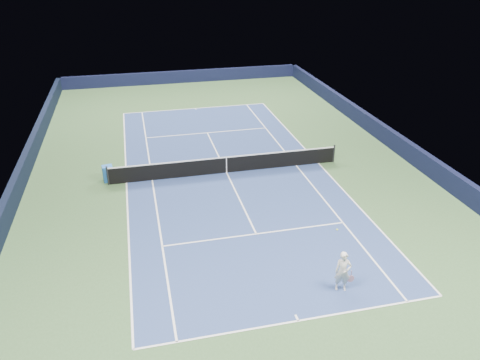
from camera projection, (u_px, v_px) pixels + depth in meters
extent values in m
plane|color=#33522D|center=(227.00, 173.00, 26.16)|extent=(40.00, 40.00, 0.00)
cube|color=black|center=(183.00, 77.00, 43.16)|extent=(22.00, 0.35, 1.10)
cube|color=black|center=(402.00, 147.00, 28.13)|extent=(0.35, 40.00, 1.10)
cube|color=black|center=(18.00, 184.00, 23.69)|extent=(0.35, 40.00, 1.10)
cube|color=navy|center=(227.00, 173.00, 26.16)|extent=(10.97, 23.77, 0.01)
cube|color=white|center=(195.00, 108.00, 36.49)|extent=(10.97, 0.08, 0.00)
cube|color=white|center=(298.00, 321.00, 15.82)|extent=(10.97, 0.08, 0.00)
cube|color=white|center=(318.00, 163.00, 27.28)|extent=(0.08, 23.77, 0.00)
cube|color=white|center=(126.00, 183.00, 25.03)|extent=(0.08, 23.77, 0.00)
cube|color=white|center=(296.00, 165.00, 27.00)|extent=(0.08, 23.77, 0.00)
cube|color=white|center=(152.00, 180.00, 25.31)|extent=(0.08, 23.77, 0.00)
cube|color=white|center=(207.00, 133.00, 31.72)|extent=(8.23, 0.08, 0.00)
cube|color=white|center=(256.00, 234.00, 20.59)|extent=(8.23, 0.08, 0.00)
cube|color=white|center=(227.00, 173.00, 26.15)|extent=(0.08, 12.80, 0.00)
cube|color=white|center=(196.00, 109.00, 36.36)|extent=(0.08, 0.30, 0.00)
cube|color=white|center=(297.00, 318.00, 15.95)|extent=(0.08, 0.30, 0.00)
cylinder|color=black|center=(108.00, 176.00, 24.61)|extent=(0.10, 0.10, 1.07)
cylinder|color=black|center=(334.00, 153.00, 27.23)|extent=(0.10, 0.10, 1.07)
cube|color=black|center=(226.00, 165.00, 25.95)|extent=(12.80, 0.03, 0.91)
cube|color=white|center=(226.00, 157.00, 25.74)|extent=(12.80, 0.04, 0.06)
cube|color=white|center=(226.00, 165.00, 25.95)|extent=(0.05, 0.04, 0.91)
cube|color=blue|center=(108.00, 173.00, 25.07)|extent=(0.60, 0.56, 0.87)
cube|color=white|center=(114.00, 173.00, 25.13)|extent=(0.07, 0.39, 0.39)
imported|color=silver|center=(343.00, 272.00, 16.93)|extent=(0.67, 0.53, 1.60)
cylinder|color=pink|center=(351.00, 274.00, 17.00)|extent=(0.03, 0.03, 0.26)
cylinder|color=black|center=(351.00, 279.00, 17.11)|extent=(0.26, 0.02, 0.26)
cylinder|color=pink|center=(351.00, 279.00, 17.11)|extent=(0.28, 0.03, 0.28)
sphere|color=#D6ED32|center=(337.00, 230.00, 17.30)|extent=(0.07, 0.07, 0.07)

